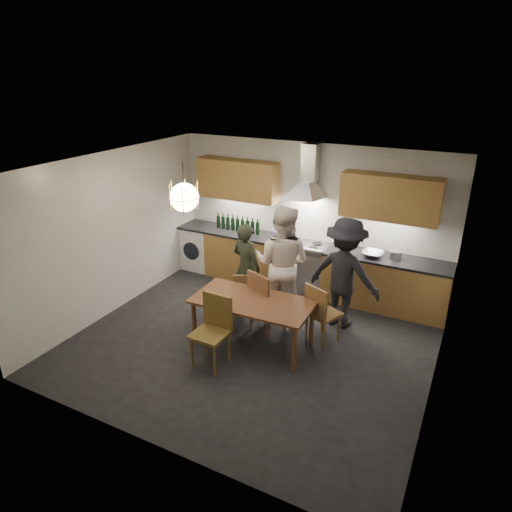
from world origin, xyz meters
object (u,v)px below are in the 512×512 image
at_px(person_right, 344,273).
at_px(wine_bottles, 238,223).
at_px(person_mid, 282,263).
at_px(mixing_bowl, 373,254).
at_px(chair_front, 214,325).
at_px(chair_back_left, 245,293).
at_px(stock_pot, 396,255).
at_px(dining_table, 253,305).
at_px(person_left, 246,267).

bearing_deg(person_right, wine_bottles, -13.50).
bearing_deg(person_mid, mixing_bowl, -143.56).
relative_size(chair_front, person_right, 0.56).
height_order(person_mid, mixing_bowl, person_mid).
bearing_deg(chair_front, chair_back_left, 99.89).
distance_m(chair_front, mixing_bowl, 2.97).
bearing_deg(wine_bottles, stock_pot, -0.63).
xyz_separation_m(chair_back_left, person_right, (1.43, 0.53, 0.42)).
xyz_separation_m(dining_table, person_mid, (0.03, 0.93, 0.30)).
xyz_separation_m(person_left, stock_pot, (2.17, 1.06, 0.22)).
height_order(person_right, wine_bottles, person_right).
distance_m(dining_table, person_mid, 0.97).
relative_size(dining_table, mixing_bowl, 4.95).
bearing_deg(person_mid, chair_back_left, 28.67).
distance_m(chair_back_left, stock_pot, 2.49).
bearing_deg(stock_pot, mixing_bowl, -169.43).
bearing_deg(chair_back_left, dining_table, 103.75).
relative_size(dining_table, person_right, 0.98).
bearing_deg(person_left, chair_back_left, 129.13).
xyz_separation_m(chair_front, wine_bottles, (-1.10, 2.65, 0.48)).
relative_size(person_left, wine_bottles, 1.63).
height_order(mixing_bowl, stock_pot, stock_pot).
relative_size(chair_back_left, mixing_bowl, 2.30).
relative_size(chair_front, stock_pot, 5.20).
bearing_deg(person_left, mixing_bowl, -137.67).
relative_size(chair_back_left, chair_front, 0.81).
distance_m(person_left, mixing_bowl, 2.07).
relative_size(chair_front, wine_bottles, 1.08).
height_order(chair_front, person_mid, person_mid).
xyz_separation_m(dining_table, person_left, (-0.61, 0.95, 0.11)).
bearing_deg(wine_bottles, dining_table, -55.97).
height_order(person_right, stock_pot, person_right).
xyz_separation_m(chair_front, person_right, (1.25, 1.75, 0.31)).
bearing_deg(person_right, dining_table, 56.73).
bearing_deg(mixing_bowl, chair_front, -120.04).
distance_m(person_left, person_right, 1.60).
xyz_separation_m(dining_table, mixing_bowl, (1.20, 1.93, 0.31)).
relative_size(chair_front, person_mid, 0.53).
bearing_deg(stock_pot, dining_table, -127.90).
bearing_deg(person_left, dining_table, 136.46).
xyz_separation_m(person_left, person_right, (1.59, 0.19, 0.13)).
xyz_separation_m(person_left, mixing_bowl, (1.81, 0.99, 0.20)).
height_order(person_mid, wine_bottles, person_mid).
height_order(chair_front, person_right, person_right).
distance_m(chair_back_left, mixing_bowl, 2.17).
xyz_separation_m(chair_back_left, person_mid, (0.48, 0.32, 0.48)).
distance_m(dining_table, chair_front, 0.68).
bearing_deg(mixing_bowl, dining_table, -121.86).
bearing_deg(wine_bottles, mixing_bowl, -2.20).
xyz_separation_m(stock_pot, wine_bottles, (-2.93, 0.03, 0.08)).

